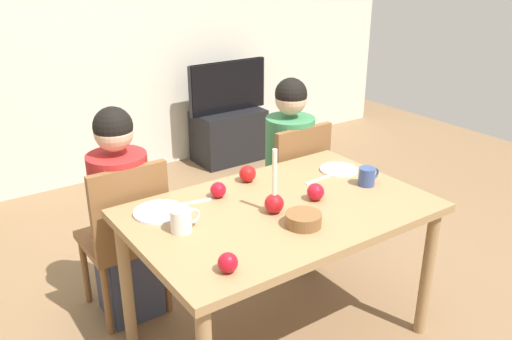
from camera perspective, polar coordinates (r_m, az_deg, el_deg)
The scene contains 21 objects.
ground_plane at distance 2.91m, azimuth 2.35°, elevation -17.32°, with size 7.68×7.68×0.00m, color brown.
back_wall at distance 4.61m, azimuth -17.83°, elevation 14.44°, with size 6.40×0.10×2.60m, color beige.
dining_table at distance 2.54m, azimuth 2.59°, elevation -5.67°, with size 1.40×0.90×0.75m.
chair_left at distance 2.86m, azimuth -13.70°, elevation -6.43°, with size 0.40×0.40×0.90m.
chair_right at distance 3.35m, azimuth 3.87°, elevation -1.40°, with size 0.40×0.40×0.90m.
person_left_child at distance 2.86m, azimuth -14.05°, elevation -5.15°, with size 0.30×0.30×1.17m.
person_right_child at distance 3.35m, azimuth 3.55°, elevation -0.31°, with size 0.30×0.30×1.17m.
tv_stand at distance 5.05m, azimuth -2.92°, elevation 3.70°, with size 0.64×0.40×0.48m, color black.
tv at distance 4.92m, azimuth -3.04°, elevation 8.89°, with size 0.79×0.05×0.46m.
candle_centerpiece at distance 2.42m, azimuth 1.96°, elevation -3.20°, with size 0.09×0.09×0.31m.
plate_left at distance 2.48m, azimuth -10.30°, elevation -4.42°, with size 0.24×0.24×0.01m, color silver.
plate_right at distance 2.94m, azimuth 8.85°, elevation 0.04°, with size 0.20×0.20×0.01m, color white.
mug_left at distance 2.29m, azimuth -7.95°, elevation -5.35°, with size 0.14×0.09×0.10m.
mug_right at distance 2.77m, azimuth 11.80°, elevation -0.67°, with size 0.13×0.08×0.09m.
fork_left at distance 2.55m, azimuth -6.75°, elevation -3.46°, with size 0.18×0.01×0.01m, color silver.
fork_right at distance 2.80m, azimuth 6.72°, elevation -1.02°, with size 0.18×0.01×0.01m, color silver.
bowl_walnuts at distance 2.33m, azimuth 5.09°, elevation -5.30°, with size 0.16×0.16×0.06m, color brown.
apple_near_candle at distance 2.75m, azimuth -0.91°, elevation -0.39°, with size 0.09×0.09×0.09m, color red.
apple_by_left_plate at distance 2.57m, azimuth 6.39°, elevation -2.34°, with size 0.08×0.08×0.08m, color red.
apple_by_right_mug at distance 2.58m, azimuth -4.07°, elevation -2.14°, with size 0.08×0.08×0.08m, color red.
apple_far_edge at distance 2.01m, azimuth -3.03°, elevation -9.86°, with size 0.08×0.08×0.08m, color #B3101E.
Camera 1 is at (-1.37, -1.77, 1.86)m, focal length 37.40 mm.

